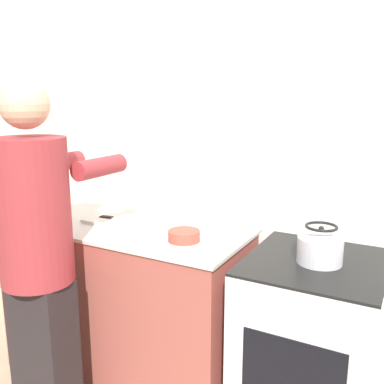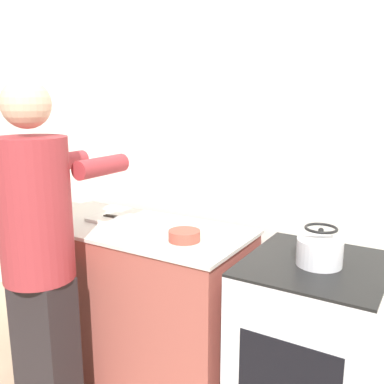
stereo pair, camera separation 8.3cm
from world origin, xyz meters
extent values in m
cube|color=silver|center=(0.00, 0.70, 1.30)|extent=(8.00, 0.05, 2.60)
cube|color=#9E4C42|center=(-0.32, 0.28, 0.44)|extent=(1.35, 0.57, 0.88)
cube|color=beige|center=(-0.32, 0.28, 0.89)|extent=(1.37, 0.59, 0.02)
cube|color=silver|center=(0.70, 0.32, 0.43)|extent=(0.58, 0.63, 0.87)
cube|color=black|center=(0.70, 0.32, 0.88)|extent=(0.58, 0.63, 0.01)
cube|color=black|center=(0.70, 0.00, 0.48)|extent=(0.41, 0.01, 0.38)
cube|color=black|center=(-0.40, -0.23, 0.39)|extent=(0.29, 0.18, 0.77)
cylinder|color=maroon|center=(-0.40, -0.23, 1.09)|extent=(0.32, 0.32, 0.64)
sphere|color=#D1A889|center=(-0.40, -0.23, 1.55)|extent=(0.21, 0.21, 0.21)
cylinder|color=maroon|center=(-0.53, 0.06, 1.26)|extent=(0.09, 0.30, 0.09)
cylinder|color=maroon|center=(-0.26, 0.06, 1.26)|extent=(0.09, 0.30, 0.09)
cube|color=silver|center=(-0.36, 0.31, 0.91)|extent=(0.36, 0.21, 0.02)
cube|color=silver|center=(-0.35, 0.32, 0.92)|extent=(0.13, 0.05, 0.01)
cube|color=black|center=(-0.45, 0.31, 0.92)|extent=(0.08, 0.03, 0.01)
cylinder|color=silver|center=(0.72, 0.30, 0.94)|extent=(0.19, 0.19, 0.11)
cone|color=silver|center=(0.72, 0.30, 1.01)|extent=(0.15, 0.15, 0.03)
sphere|color=black|center=(0.72, 0.30, 1.03)|extent=(0.02, 0.02, 0.02)
torus|color=black|center=(0.72, 0.30, 1.04)|extent=(0.14, 0.14, 0.01)
cylinder|color=#9E4738|center=(0.10, 0.22, 0.93)|extent=(0.15, 0.15, 0.05)
cylinder|color=tan|center=(-0.82, 0.26, 0.99)|extent=(0.11, 0.11, 0.17)
cylinder|color=#28231E|center=(-0.82, 0.26, 1.08)|extent=(0.12, 0.12, 0.01)
camera|label=1|loc=(1.06, -1.48, 1.58)|focal=40.00mm
camera|label=2|loc=(1.14, -1.44, 1.58)|focal=40.00mm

